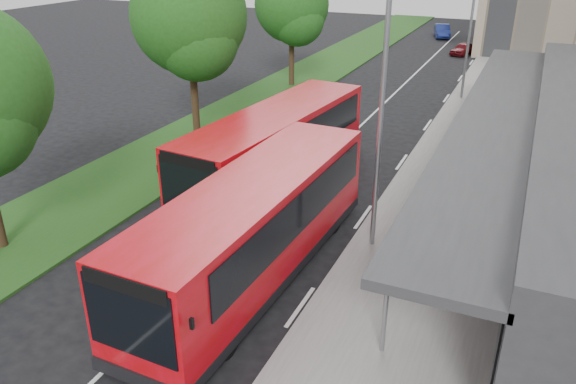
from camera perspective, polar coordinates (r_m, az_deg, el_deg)
name	(u,v)px	position (r m, az deg, el deg)	size (l,w,h in m)	color
ground	(232,249)	(18.75, -5.73, -5.78)	(120.00, 120.00, 0.00)	black
pavement	(487,110)	(35.28, 19.60, 7.84)	(5.00, 80.00, 0.15)	gray
grass_verge	(286,88)	(38.37, -0.25, 10.50)	(5.00, 80.00, 0.10)	#1A4A18
lane_centre_line	(364,122)	(31.53, 7.73, 7.02)	(0.12, 70.00, 0.01)	silver
kerb_dashes	(438,110)	(34.62, 14.96, 8.01)	(0.12, 56.00, 0.01)	silver
tree_mid	(190,24)	(27.84, -9.94, 16.48)	(5.45, 5.45, 8.75)	black
tree_far	(292,9)	(38.42, 0.39, 18.06)	(4.84, 4.84, 7.78)	black
lamp_post_near	(379,110)	(17.13, 9.20, 8.27)	(1.44, 0.28, 8.00)	gray
lamp_post_far	(470,22)	(36.48, 17.96, 16.09)	(1.44, 0.28, 8.00)	gray
bus_main	(255,228)	(16.60, -3.35, -3.63)	(3.21, 11.16, 3.13)	red
bus_second	(276,148)	(22.74, -1.22, 4.47)	(3.89, 11.29, 3.14)	red
litter_bin	(458,159)	(25.42, 16.85, 3.21)	(0.52, 0.52, 0.93)	#342115
bollard	(476,109)	(33.17, 18.59, 7.99)	(0.16, 0.16, 0.98)	#D8BE0B
car_near	(463,49)	(51.95, 17.37, 13.72)	(1.23, 3.07, 1.05)	#580C11
car_far	(442,31)	(60.59, 15.39, 15.50)	(1.35, 3.87, 1.27)	navy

